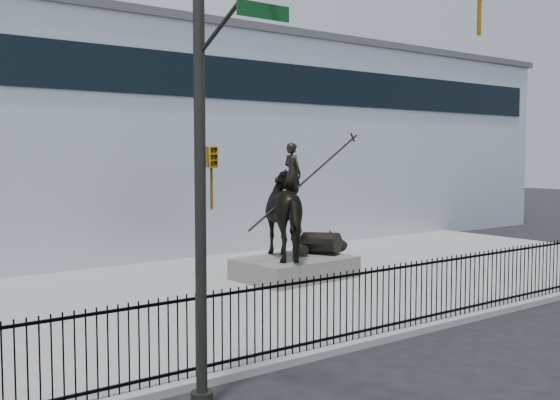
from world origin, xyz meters
TOP-DOWN VIEW (x-y plane):
  - ground at (0.00, 0.00)m, footprint 120.00×120.00m
  - plaza at (0.00, 7.00)m, footprint 30.00×12.00m
  - building at (0.00, 20.00)m, footprint 44.00×14.00m
  - picket_fence at (0.00, 1.25)m, footprint 22.10×0.10m
  - statue_plinth at (0.59, 7.40)m, footprint 3.66×2.63m
  - equestrian_statue at (0.65, 7.41)m, footprint 4.49×2.92m
  - traffic_signal_left at (-6.75, -0.62)m, footprint 1.52×4.84m

SIDE VIEW (x-z plane):
  - ground at x=0.00m, z-range 0.00..0.00m
  - plaza at x=0.00m, z-range 0.00..0.15m
  - statue_plinth at x=0.59m, z-range 0.15..0.81m
  - picket_fence at x=0.00m, z-range 0.15..1.65m
  - equestrian_statue at x=0.65m, z-range 0.28..4.09m
  - traffic_signal_left at x=-6.75m, z-range 0.53..7.53m
  - building at x=0.00m, z-range 0.00..9.00m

